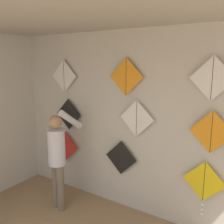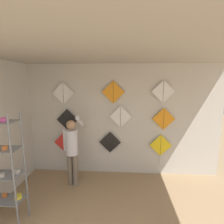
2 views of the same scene
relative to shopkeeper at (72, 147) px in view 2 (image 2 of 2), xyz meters
name	(u,v)px [view 2 (image 2 of 2)]	position (x,y,z in m)	size (l,w,h in m)	color
back_panel	(115,120)	(0.94, 0.66, 0.47)	(5.20, 0.06, 2.80)	beige
ceiling_slab	(111,51)	(0.94, -0.97, 1.89)	(5.20, 4.01, 0.04)	#A8A399
shopkeeper	(72,147)	(0.00, 0.00, 0.00)	(0.41, 0.53, 1.64)	#726656
kite_0	(65,142)	(-0.37, 0.57, -0.11)	(0.55, 0.01, 0.55)	red
kite_1	(110,142)	(0.81, 0.57, -0.08)	(0.55, 0.01, 0.55)	black
kite_2	(161,147)	(2.09, 0.57, -0.17)	(0.55, 0.04, 0.76)	yellow
kite_3	(67,120)	(-0.27, 0.57, 0.50)	(0.55, 0.01, 0.55)	black
kite_4	(121,117)	(1.08, 0.57, 0.59)	(0.55, 0.01, 0.55)	white
kite_5	(164,119)	(2.13, 0.57, 0.55)	(0.55, 0.01, 0.55)	orange
kite_6	(63,93)	(-0.34, 0.57, 1.16)	(0.55, 0.01, 0.55)	white
kite_7	(113,92)	(0.89, 0.57, 1.19)	(0.55, 0.01, 0.55)	orange
kite_8	(163,92)	(2.09, 0.57, 1.21)	(0.55, 0.01, 0.55)	white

